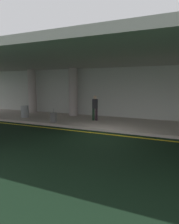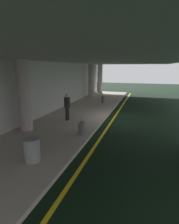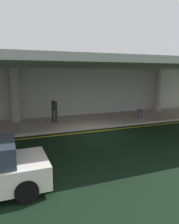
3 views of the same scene
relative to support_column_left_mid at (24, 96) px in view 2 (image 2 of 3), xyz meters
The scene contains 12 objects.
ground_plane 6.35m from the support_column_left_mid, 48.50° to the right, with size 60.00×60.00×0.00m, color black.
sidewalk 4.65m from the support_column_left_mid, 19.56° to the right, with size 26.00×4.20×0.15m, color #B5A59C.
lane_stripe_yellow 5.98m from the support_column_left_mid, 44.90° to the right, with size 26.00×0.14×0.01m, color yellow.
support_column_left_mid is the anchor object (origin of this frame).
support_column_center 12.00m from the support_column_left_mid, ahead, with size 0.68×0.68×3.65m, color #B5A9A1.
support_column_right_mid 16.00m from the support_column_left_mid, ahead, with size 0.68×0.68×3.65m, color #AFA1A0.
ceiling_overhang 4.86m from the support_column_left_mid, 25.66° to the right, with size 28.00×13.20×0.30m, color #96988F.
terminal_back_wall 4.09m from the support_column_left_mid, 11.70° to the left, with size 26.00×0.30×3.80m, color #B9B9B2.
traveler_with_luggage 2.86m from the support_column_left_mid, 29.23° to the right, with size 0.38×0.38×1.68m.
suitcase_upright_primary 3.40m from the support_column_left_mid, 85.82° to the right, with size 0.36×0.22×0.90m.
suitcase_upright_secondary 9.08m from the support_column_left_mid, 13.81° to the right, with size 0.36×0.22×0.90m.
trash_bin_steel 3.90m from the support_column_left_mid, 141.10° to the right, with size 0.56×0.56×0.85m, color gray.
Camera 2 is at (-11.90, -1.46, 3.40)m, focal length 29.36 mm.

